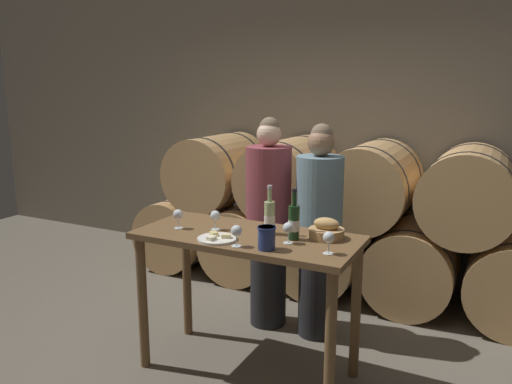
# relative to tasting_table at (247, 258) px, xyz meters

# --- Properties ---
(ground_plane) EXTENTS (10.00, 10.00, 0.00)m
(ground_plane) POSITION_rel_tasting_table_xyz_m (0.00, 0.00, -0.79)
(ground_plane) COLOR #665E51
(stone_wall_back) EXTENTS (10.00, 0.12, 3.20)m
(stone_wall_back) POSITION_rel_tasting_table_xyz_m (0.00, 2.22, 0.81)
(stone_wall_back) COLOR #706656
(stone_wall_back) RESTS_ON ground_plane
(barrel_stack) EXTENTS (3.90, 0.96, 1.40)m
(barrel_stack) POSITION_rel_tasting_table_xyz_m (-0.00, 1.63, -0.13)
(barrel_stack) COLOR tan
(barrel_stack) RESTS_ON ground_plane
(tasting_table) EXTENTS (1.42, 0.64, 0.95)m
(tasting_table) POSITION_rel_tasting_table_xyz_m (0.00, 0.00, 0.00)
(tasting_table) COLOR brown
(tasting_table) RESTS_ON ground_plane
(person_left) EXTENTS (0.35, 0.35, 1.65)m
(person_left) POSITION_rel_tasting_table_xyz_m (-0.18, 0.70, 0.04)
(person_left) COLOR #232326
(person_left) RESTS_ON ground_plane
(person_right) EXTENTS (0.34, 0.34, 1.61)m
(person_right) POSITION_rel_tasting_table_xyz_m (0.23, 0.70, 0.03)
(person_right) COLOR #232326
(person_right) RESTS_ON ground_plane
(wine_bottle_red) EXTENTS (0.07, 0.07, 0.32)m
(wine_bottle_red) POSITION_rel_tasting_table_xyz_m (0.30, 0.03, 0.27)
(wine_bottle_red) COLOR #193819
(wine_bottle_red) RESTS_ON tasting_table
(wine_bottle_white) EXTENTS (0.07, 0.07, 0.31)m
(wine_bottle_white) POSITION_rel_tasting_table_xyz_m (0.12, 0.08, 0.27)
(wine_bottle_white) COLOR #ADBC7F
(wine_bottle_white) RESTS_ON tasting_table
(blue_crock) EXTENTS (0.11, 0.11, 0.14)m
(blue_crock) POSITION_rel_tasting_table_xyz_m (0.24, -0.22, 0.23)
(blue_crock) COLOR navy
(blue_crock) RESTS_ON tasting_table
(bread_basket) EXTENTS (0.22, 0.22, 0.13)m
(bread_basket) POSITION_rel_tasting_table_xyz_m (0.48, 0.15, 0.21)
(bread_basket) COLOR tan
(bread_basket) RESTS_ON tasting_table
(cheese_plate) EXTENTS (0.24, 0.24, 0.04)m
(cheese_plate) POSITION_rel_tasting_table_xyz_m (-0.11, -0.18, 0.17)
(cheese_plate) COLOR white
(cheese_plate) RESTS_ON tasting_table
(wine_glass_far_left) EXTENTS (0.07, 0.07, 0.13)m
(wine_glass_far_left) POSITION_rel_tasting_table_xyz_m (-0.47, -0.08, 0.25)
(wine_glass_far_left) COLOR white
(wine_glass_far_left) RESTS_ON tasting_table
(wine_glass_left) EXTENTS (0.07, 0.07, 0.13)m
(wine_glass_left) POSITION_rel_tasting_table_xyz_m (-0.23, 0.00, 0.25)
(wine_glass_left) COLOR white
(wine_glass_left) RESTS_ON tasting_table
(wine_glass_center) EXTENTS (0.07, 0.07, 0.13)m
(wine_glass_center) POSITION_rel_tasting_table_xyz_m (0.06, -0.25, 0.25)
(wine_glass_center) COLOR white
(wine_glass_center) RESTS_ON tasting_table
(wine_glass_right) EXTENTS (0.07, 0.07, 0.13)m
(wine_glass_right) POSITION_rel_tasting_table_xyz_m (0.31, -0.05, 0.25)
(wine_glass_right) COLOR white
(wine_glass_right) RESTS_ON tasting_table
(wine_glass_far_right) EXTENTS (0.07, 0.07, 0.13)m
(wine_glass_far_right) POSITION_rel_tasting_table_xyz_m (0.58, -0.13, 0.25)
(wine_glass_far_right) COLOR white
(wine_glass_far_right) RESTS_ON tasting_table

